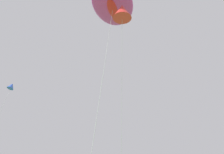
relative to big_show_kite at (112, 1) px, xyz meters
The scene contains 3 objects.
big_show_kite is the anchor object (origin of this frame).
small_kite_streamer_purple 2.01m from the big_show_kite, 92.29° to the right, with size 2.79×3.00×14.45m.
small_kite_box_yellow 12.74m from the big_show_kite, 94.36° to the left, with size 2.85×1.01×12.82m.
Camera 1 is at (-5.76, -0.83, 1.97)m, focal length 39.51 mm.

